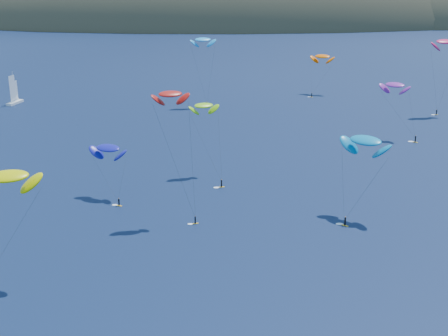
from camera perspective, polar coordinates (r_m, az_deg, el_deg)
The scene contains 11 objects.
island at distance 613.09m, azimuth 2.42°, elevation 12.69°, with size 730.00×300.00×210.00m.
sailboat at distance 246.69m, azimuth -18.58°, elevation 5.81°, with size 10.24×9.05×12.23m.
kitesurfer_2 at distance 104.60m, azimuth -19.16°, elevation -0.74°, with size 10.78×11.50×21.25m.
kitesurfer_3 at distance 153.29m, azimuth -1.86°, elevation 5.71°, with size 8.69×14.34×19.28m.
kitesurfer_4 at distance 228.87m, azimuth -1.94°, elevation 11.64°, with size 9.34×7.66×26.36m.
kitesurfer_5 at distance 130.81m, azimuth 12.82°, elevation 2.47°, with size 11.25×12.66×18.99m.
kitesurfer_6 at distance 193.22m, azimuth 15.37°, elevation 7.33°, with size 10.99×11.53×18.36m.
kitesurfer_8 at distance 227.85m, azimuth 19.59°, elevation 10.83°, with size 10.80×6.40×27.67m.
kitesurfer_9 at distance 124.08m, azimuth -4.92°, elevation 6.73°, with size 9.15×7.15×28.02m.
kitesurfer_10 at distance 141.61m, azimuth -10.57°, elevation 1.80°, with size 9.85×11.09×13.68m.
kitesurfer_11 at distance 254.35m, azimuth 8.99°, elevation 10.05°, with size 10.81×12.47×17.31m.
Camera 1 is at (-8.82, -45.70, 51.07)m, focal length 50.00 mm.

